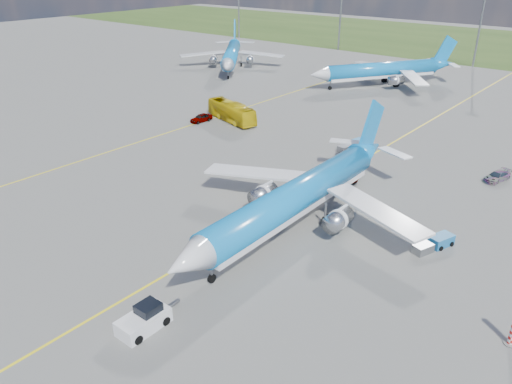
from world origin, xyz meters
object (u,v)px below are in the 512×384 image
Objects in this scene: bg_jet_nw at (232,68)px; baggage_tug_w at (435,243)px; bg_jet_nnw at (380,85)px; baggage_tug_c at (353,145)px; pushback_tug at (145,319)px; service_car_a at (201,118)px; service_car_c at (497,176)px; service_car_b at (340,173)px; main_airliner at (294,227)px; apron_bus at (232,112)px.

baggage_tug_w is (72.99, -51.53, 0.50)m from bg_jet_nw.
baggage_tug_c is at bearing -37.06° from bg_jet_nnw.
service_car_a is (-34.04, 39.74, -0.07)m from pushback_tug.
bg_jet_nw reaches higher than baggage_tug_w.
service_car_c is (46.38, 6.15, -0.10)m from service_car_a.
service_car_a is 46.79m from service_car_c.
service_car_b is 18.05m from baggage_tug_w.
main_airliner is at bearing -100.09° from service_car_c.
pushback_tug is 47.53m from service_car_c.
bg_jet_nw is 9.14× the size of service_car_a.
service_car_c is at bearing 74.33° from pushback_tug.
main_airliner is 20.00m from pushback_tug.
bg_jet_nw reaches higher than bg_jet_nnw.
bg_jet_nnw is 45.33m from service_car_a.
service_car_a is 0.99× the size of service_car_c.
baggage_tug_w is 0.93× the size of baggage_tug_c.
bg_jet_nnw is 40.94m from apron_bus.
bg_jet_nw is 6.68× the size of pushback_tug.
bg_jet_nnw is at bearing 108.18° from main_airliner.
bg_jet_nw is at bearing 135.44° from main_airliner.
baggage_tug_w is (15.76, -8.80, -0.23)m from service_car_b.
apron_bus reaches higher than baggage_tug_w.
pushback_tug is at bearing -129.00° from apron_bus.
baggage_tug_c is at bearing -69.78° from bg_jet_nw.
service_car_b is (19.53, -49.63, 0.72)m from bg_jet_nnw.
service_car_a is at bearing -156.32° from service_car_c.
bg_jet_nnw reaches higher than apron_bus.
main_airliner is 7.23× the size of service_car_b.
service_car_c reaches higher than baggage_tug_w.
pushback_tug is 34.18m from service_car_b.
service_car_a is (-33.63, 19.76, 0.70)m from main_airliner.
pushback_tug reaches higher than service_car_c.
service_car_b is (30.78, -5.72, 0.03)m from service_car_a.
service_car_a is 48.75m from baggage_tug_w.
baggage_tug_w is (42.89, -18.23, -1.12)m from apron_bus.
bg_jet_nw is at bearing 158.34° from baggage_tug_c.
apron_bus reaches higher than pushback_tug.
apron_bus is (30.10, -33.30, 1.62)m from bg_jet_nw.
bg_jet_nnw is at bearing 104.63° from pushback_tug.
main_airliner is 9.20× the size of service_car_a.
apron_bus is 2.37× the size of baggage_tug_w.
service_car_c is 20.67m from baggage_tug_w.
bg_jet_nnw is 3.17× the size of apron_bus.
baggage_tug_c is (-4.20, 10.49, -0.19)m from service_car_b.
service_car_a is at bearing 93.80° from service_car_b.
service_car_a is 31.30m from service_car_b.
pushback_tug is (0.41, -19.98, 0.77)m from main_airliner.
service_car_a is at bearing -72.82° from bg_jet_nnw.
apron_bus reaches higher than service_car_b.
bg_jet_nw reaches higher than pushback_tug.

